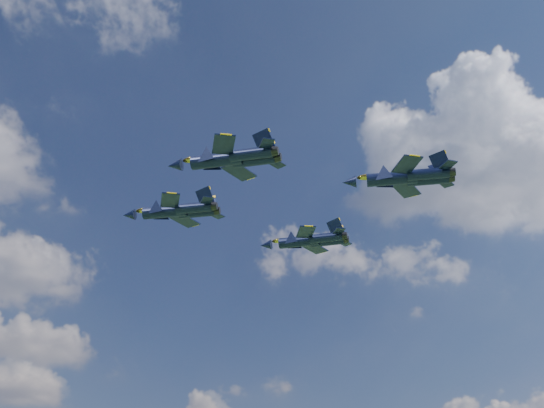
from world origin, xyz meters
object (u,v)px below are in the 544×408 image
(jet_lead, at_px, (162,212))
(jet_right, at_px, (296,242))
(jet_slot, at_px, (388,178))
(jet_left, at_px, (213,160))

(jet_lead, height_order, jet_right, jet_lead)
(jet_lead, relative_size, jet_slot, 0.96)
(jet_right, bearing_deg, jet_lead, 134.30)
(jet_left, xyz_separation_m, jet_slot, (25.79, -2.98, 3.04))
(jet_lead, xyz_separation_m, jet_right, (23.93, -0.51, -0.02))
(jet_right, bearing_deg, jet_slot, -134.47)
(jet_lead, distance_m, jet_slot, 34.61)
(jet_lead, bearing_deg, jet_left, -143.51)
(jet_left, bearing_deg, jet_right, -6.58)
(jet_lead, relative_size, jet_right, 1.04)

